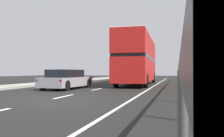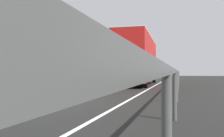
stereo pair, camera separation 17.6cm
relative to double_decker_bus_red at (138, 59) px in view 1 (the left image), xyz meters
The scene contains 5 objects.
ground_plane 12.30m from the double_decker_bus_red, 97.93° to the right, with size 73.71×120.00×0.10m, color black.
lane_paint_markings 4.07m from the double_decker_bus_red, 82.67° to the right, with size 3.41×46.00×0.01m.
bridge_side_railing 4.76m from the double_decker_bus_red, 40.30° to the right, with size 0.10×42.00×1.21m.
double_decker_bus_red is the anchor object (origin of this frame).
hatchback_car_near 7.66m from the double_decker_bus_red, 120.48° to the right, with size 2.02×4.62×1.29m.
Camera 1 is at (5.11, -9.11, 1.16)m, focal length 38.05 mm.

